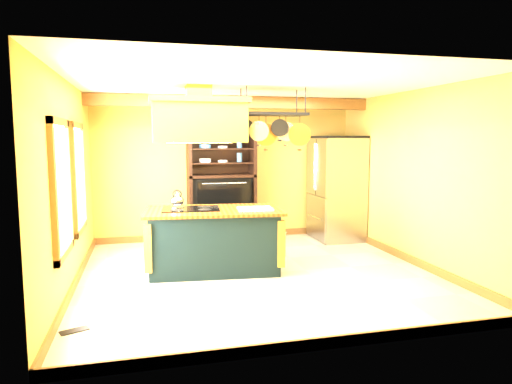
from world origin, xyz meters
name	(u,v)px	position (x,y,z in m)	size (l,w,h in m)	color
floor	(257,273)	(0.00, 0.00, 0.00)	(5.00, 5.00, 0.00)	beige
ceiling	(257,85)	(0.00, 0.00, 2.70)	(5.00, 5.00, 0.00)	white
wall_back	(226,170)	(0.00, 2.50, 1.35)	(5.00, 0.02, 2.70)	gold
wall_front	(325,206)	(0.00, -2.50, 1.35)	(5.00, 0.02, 2.70)	gold
wall_left	(70,186)	(-2.50, 0.00, 1.35)	(0.02, 5.00, 2.70)	gold
wall_right	(413,178)	(2.50, 0.00, 1.35)	(0.02, 5.00, 2.70)	gold
ceiling_beam	(234,102)	(0.00, 1.70, 2.59)	(5.00, 0.15, 0.20)	olive
window_near	(62,188)	(-2.47, -0.80, 1.40)	(0.06, 1.06, 1.56)	olive
window_far	(79,178)	(-2.47, 0.60, 1.40)	(0.06, 1.06, 1.56)	olive
kitchen_island	(214,239)	(-0.59, 0.32, 0.47)	(2.08, 1.28, 1.11)	black
range_hood	(199,119)	(-0.78, 0.32, 2.24)	(1.38, 0.78, 0.80)	#C18730
pot_rack	(274,123)	(0.33, 0.32, 2.19)	(1.08, 0.49, 0.85)	black
refrigerator	(336,190)	(2.06, 1.90, 0.96)	(0.85, 1.00, 1.96)	#95999D
hutch	(221,196)	(-0.15, 2.26, 0.87)	(1.26, 0.57, 2.23)	black
floor_register	(74,331)	(-2.30, -1.49, 0.01)	(0.28, 0.12, 0.01)	black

